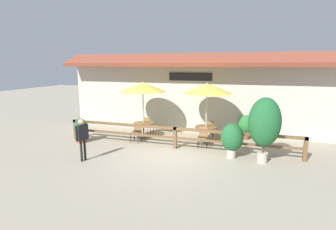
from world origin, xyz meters
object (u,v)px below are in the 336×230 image
Objects in this scene: patio_umbrella_near at (143,87)px; chair_middle_wallside at (209,128)px; chair_near_streetside at (136,131)px; potted_plant_broad_leaf at (232,138)px; chair_middle_streetside at (203,136)px; pedestrian at (82,134)px; dining_table_middle at (206,130)px; chair_near_wallside at (148,124)px; potted_plant_small_flowering at (264,123)px; potted_plant_tall_tropical at (246,125)px; dining_table_near at (144,126)px; patio_umbrella_middle at (207,89)px; potted_plant_entrance_palm at (81,130)px.

patio_umbrella_near reaches higher than chair_middle_wallside.
potted_plant_broad_leaf is at bearing -8.60° from chair_near_streetside.
chair_middle_streetside is 0.54× the size of pedestrian.
potted_plant_broad_leaf is at bearing -52.27° from pedestrian.
dining_table_middle is at bearing 20.07° from chair_near_streetside.
chair_near_streetside is at bearing 179.77° from chair_middle_streetside.
chair_near_wallside is 0.36× the size of potted_plant_small_flowering.
pedestrian is at bearing -139.36° from potted_plant_tall_tropical.
chair_middle_wallside is 1.82m from potted_plant_tall_tropical.
dining_table_near is 0.37× the size of patio_umbrella_middle.
potted_plant_small_flowering is at bearing -7.82° from chair_near_streetside.
potted_plant_entrance_palm is at bearing -157.10° from chair_near_streetside.
pedestrian is (-0.89, -3.76, 0.46)m from dining_table_near.
potted_plant_broad_leaf reaches higher than dining_table_middle.
chair_middle_streetside is 1.61m from chair_middle_wallside.
patio_umbrella_middle is at bearing 87.30° from chair_middle_streetside.
patio_umbrella_middle is 2.35× the size of potted_plant_tall_tropical.
potted_plant_tall_tropical is at bearing 21.80° from potted_plant_entrance_palm.
potted_plant_small_flowering reaches higher than chair_middle_wallside.
patio_umbrella_middle reaches higher than potted_plant_small_flowering.
chair_middle_streetside is at bearing -89.05° from patio_umbrella_middle.
pedestrian is at bearing -145.72° from chair_middle_streetside.
potted_plant_small_flowering is (5.69, -2.65, 1.01)m from chair_near_wallside.
dining_table_near is 0.63× the size of pedestrian.
chair_middle_wallside is at bearing 32.08° from chair_near_streetside.
pedestrian is (1.56, -2.05, 0.47)m from potted_plant_entrance_palm.
potted_plant_small_flowering is (2.48, -2.02, -1.03)m from patio_umbrella_middle.
patio_umbrella_middle reaches higher than chair_middle_wallside.
dining_table_middle is at bearing 125.51° from potted_plant_broad_leaf.
patio_umbrella_middle reaches higher than chair_near_streetside.
chair_near_wallside is 3.52m from chair_middle_streetside.
chair_near_wallside is at bearing 168.98° from dining_table_middle.
potted_plant_entrance_palm is at bearing -161.24° from dining_table_middle.
chair_near_streetside reaches higher than dining_table_middle.
dining_table_near is 1.00× the size of dining_table_middle.
potted_plant_tall_tropical is at bearing 14.16° from dining_table_near.
potted_plant_entrance_palm is at bearing -145.13° from dining_table_near.
potted_plant_entrance_palm is 8.11m from potted_plant_small_flowering.
potted_plant_broad_leaf is at bearing -54.49° from dining_table_middle.
potted_plant_small_flowering is at bearing -56.90° from pedestrian.
dining_table_middle is (3.12, 0.18, 0.00)m from dining_table_near.
chair_middle_streetside is at bearing -11.17° from patio_umbrella_near.
potted_plant_entrance_palm is 6.92m from potted_plant_broad_leaf.
pedestrian is (-6.50, -1.92, -0.46)m from potted_plant_small_flowering.
patio_umbrella_near is 3.19× the size of chair_middle_streetside.
chair_near_streetside is 3.64m from chair_middle_wallside.
potted_plant_broad_leaf is 2.98m from potted_plant_tall_tropical.
patio_umbrella_middle is 1.94m from dining_table_middle.
dining_table_middle is 3.33m from potted_plant_small_flowering.
pedestrian reaches higher than potted_plant_tall_tropical.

